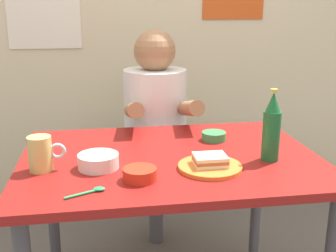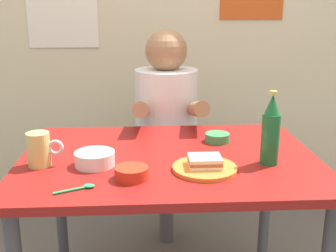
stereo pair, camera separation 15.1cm
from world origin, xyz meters
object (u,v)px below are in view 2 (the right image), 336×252
at_px(stool, 166,183).
at_px(person_seated, 166,109).
at_px(beer_mug, 40,149).
at_px(dip_bowl_green, 217,137).
at_px(beer_bottle, 271,131).
at_px(dining_table, 169,178).
at_px(plate_orange, 205,168).
at_px(sandwich, 205,161).

height_order(stool, person_seated, person_seated).
height_order(beer_mug, dip_bowl_green, beer_mug).
bearing_deg(beer_mug, beer_bottle, -1.87).
bearing_deg(dining_table, beer_bottle, -16.60).
relative_size(person_seated, plate_orange, 3.27).
height_order(sandwich, beer_bottle, beer_bottle).
bearing_deg(stool, dining_table, -92.31).
height_order(plate_orange, sandwich, sandwich).
relative_size(stool, beer_bottle, 1.72).
bearing_deg(plate_orange, dining_table, 126.11).
bearing_deg(sandwich, person_seated, 96.46).
distance_m(plate_orange, dip_bowl_green, 0.32).
bearing_deg(dip_bowl_green, sandwich, -107.37).
xyz_separation_m(person_seated, plate_orange, (0.09, -0.77, -0.02)).
relative_size(plate_orange, beer_bottle, 0.84).
bearing_deg(stool, person_seated, -90.00).
bearing_deg(stool, dip_bowl_green, -68.88).
bearing_deg(beer_bottle, beer_mug, 178.13).
bearing_deg(plate_orange, stool, 96.37).
xyz_separation_m(plate_orange, beer_bottle, (0.24, 0.05, 0.11)).
xyz_separation_m(sandwich, dip_bowl_green, (0.10, 0.31, -0.01)).
xyz_separation_m(person_seated, beer_mug, (-0.48, -0.70, 0.03)).
relative_size(sandwich, beer_mug, 0.87).
distance_m(sandwich, beer_bottle, 0.26).
distance_m(sandwich, beer_mug, 0.57).
distance_m(dining_table, plate_orange, 0.22).
bearing_deg(person_seated, beer_bottle, -65.89).
height_order(sandwich, beer_mug, beer_mug).
xyz_separation_m(dining_table, plate_orange, (0.11, -0.15, 0.10)).
bearing_deg(plate_orange, beer_bottle, 12.19).
distance_m(stool, beer_mug, 0.97).
height_order(plate_orange, beer_mug, beer_mug).
relative_size(plate_orange, sandwich, 2.00).
bearing_deg(beer_bottle, person_seated, 114.11).
relative_size(person_seated, dip_bowl_green, 7.20).
xyz_separation_m(dining_table, beer_bottle, (0.35, -0.10, 0.21)).
bearing_deg(person_seated, beer_mug, -124.52).
distance_m(plate_orange, beer_mug, 0.57).
height_order(person_seated, plate_orange, person_seated).
distance_m(beer_bottle, dip_bowl_green, 0.31).
bearing_deg(person_seated, plate_orange, -83.54).
bearing_deg(beer_bottle, sandwich, -167.81).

